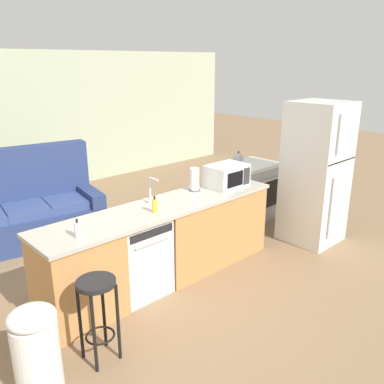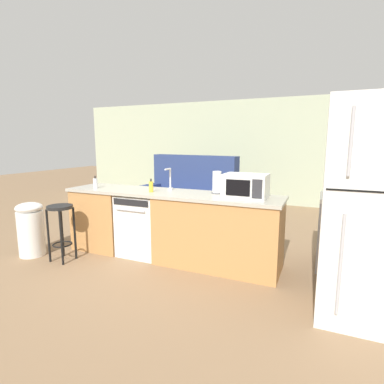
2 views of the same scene
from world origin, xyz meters
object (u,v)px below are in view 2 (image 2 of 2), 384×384
(dishwasher, at_px, (144,224))
(paper_towel_roll, at_px, (217,183))
(couch, at_px, (188,198))
(refrigerator, at_px, (368,212))
(trash_bin, at_px, (31,228))
(microwave, at_px, (246,186))
(bar_stool, at_px, (61,221))
(stove_range, at_px, (352,234))
(kettle, at_px, (340,188))
(soap_bottle, at_px, (151,187))
(dish_soap_bottle, at_px, (95,183))

(dishwasher, distance_m, paper_towel_roll, 1.19)
(dishwasher, height_order, couch, couch)
(refrigerator, bearing_deg, trash_bin, -178.17)
(microwave, bearing_deg, bar_stool, -163.96)
(stove_range, bearing_deg, kettle, 141.81)
(bar_stool, bearing_deg, paper_towel_roll, 23.44)
(stove_range, distance_m, soap_bottle, 2.55)
(microwave, distance_m, paper_towel_roll, 0.43)
(couch, bearing_deg, trash_bin, -110.18)
(dishwasher, height_order, microwave, microwave)
(kettle, bearing_deg, refrigerator, -82.32)
(refrigerator, distance_m, dish_soap_bottle, 3.33)
(paper_towel_roll, bearing_deg, refrigerator, -23.81)
(kettle, relative_size, bar_stool, 0.28)
(microwave, bearing_deg, dishwasher, 179.95)
(stove_range, xyz_separation_m, refrigerator, (-0.00, -1.10, 0.50))
(soap_bottle, relative_size, trash_bin, 0.24)
(stove_range, height_order, dish_soap_bottle, dish_soap_bottle)
(paper_towel_roll, xyz_separation_m, dish_soap_bottle, (-1.71, -0.28, -0.07))
(dishwasher, distance_m, couch, 2.23)
(bar_stool, xyz_separation_m, couch, (0.52, 2.86, -0.14))
(refrigerator, bearing_deg, couch, 136.68)
(kettle, bearing_deg, stove_range, -38.19)
(stove_range, relative_size, dish_soap_bottle, 5.11)
(microwave, distance_m, kettle, 1.23)
(trash_bin, bearing_deg, refrigerator, 1.83)
(soap_bottle, xyz_separation_m, couch, (-0.51, 2.31, -0.58))
(dishwasher, relative_size, refrigerator, 0.44)
(couch, bearing_deg, paper_towel_roll, -57.06)
(bar_stool, height_order, trash_bin, same)
(couch, bearing_deg, soap_bottle, -77.42)
(stove_range, bearing_deg, microwave, -155.12)
(kettle, bearing_deg, paper_towel_roll, -159.75)
(soap_bottle, distance_m, trash_bin, 1.78)
(couch, bearing_deg, microwave, -51.81)
(kettle, bearing_deg, couch, 151.01)
(stove_range, relative_size, bar_stool, 1.22)
(soap_bottle, height_order, kettle, kettle)
(paper_towel_roll, height_order, couch, couch)
(dishwasher, relative_size, microwave, 1.68)
(refrigerator, xyz_separation_m, bar_stool, (-3.44, -0.10, -0.42))
(stove_range, distance_m, dish_soap_bottle, 3.41)
(refrigerator, height_order, couch, refrigerator)
(soap_bottle, bearing_deg, refrigerator, -10.54)
(dishwasher, xyz_separation_m, couch, (-0.32, 2.21, -0.03))
(refrigerator, height_order, soap_bottle, refrigerator)
(kettle, relative_size, trash_bin, 0.28)
(refrigerator, height_order, paper_towel_roll, refrigerator)
(dishwasher, distance_m, kettle, 2.59)
(microwave, bearing_deg, paper_towel_roll, 159.22)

